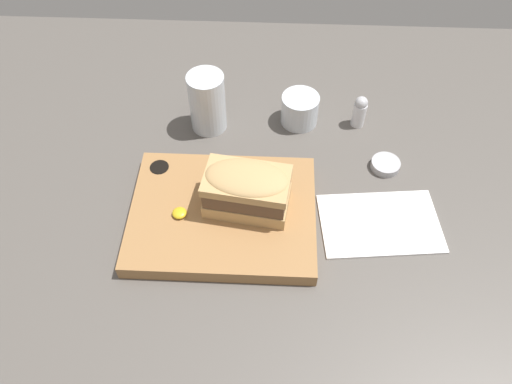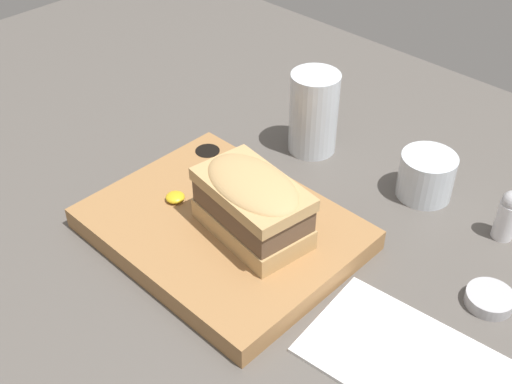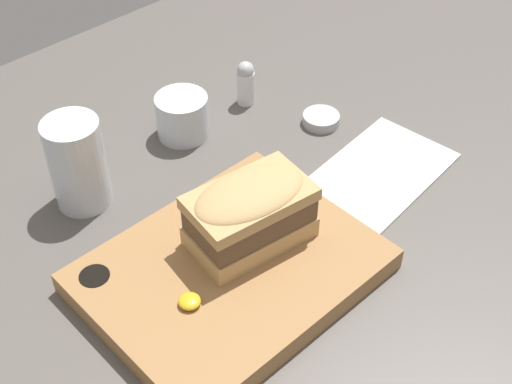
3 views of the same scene
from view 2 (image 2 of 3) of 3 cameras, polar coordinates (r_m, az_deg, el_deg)
dining_table at (r=73.86cm, az=0.63°, el=-9.25°), size 179.19×122.40×2.00cm
serving_board at (r=78.65cm, az=-3.01°, el=-3.23°), size 30.97×24.24×2.84cm
sandwich at (r=73.17cm, az=-0.32°, el=-0.95°), size 14.64×9.85×8.20cm
mustard_dollop at (r=80.83cm, az=-7.20°, el=-0.46°), size 2.41×2.41×0.96cm
water_glass at (r=92.13cm, az=5.12°, el=6.60°), size 6.97×6.97×12.08cm
wine_glass at (r=87.13cm, az=14.87°, el=1.25°), size 7.32×7.32×6.12cm
napkin at (r=68.51cm, az=13.16°, el=-14.28°), size 21.24×14.84×0.40cm
salt_shaker at (r=83.00cm, az=21.49°, el=-1.87°), size 2.62×2.62×6.88cm
condiment_dish at (r=75.71cm, az=20.04°, el=-8.92°), size 5.30×5.30×1.48cm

